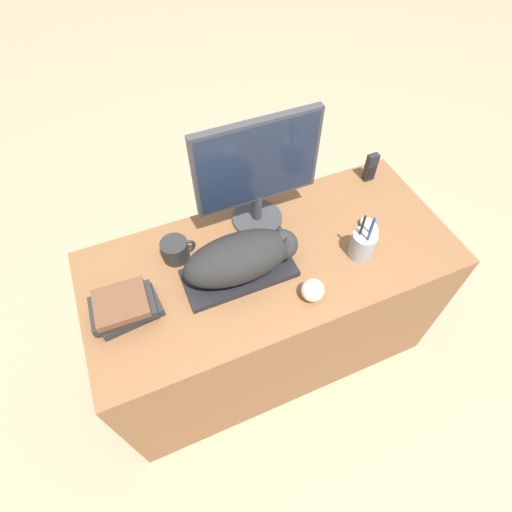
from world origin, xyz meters
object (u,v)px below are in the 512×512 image
at_px(keyboard, 239,273).
at_px(phone, 371,167).
at_px(computer_mouse, 369,226).
at_px(coffee_mug, 176,250).
at_px(cat, 244,256).
at_px(baseball, 313,290).
at_px(book_stack, 125,308).
at_px(pen_cup, 362,244).
at_px(monitor, 258,170).

distance_m(keyboard, phone, 0.74).
xyz_separation_m(computer_mouse, coffee_mug, (-0.72, 0.16, 0.02)).
height_order(cat, coffee_mug, cat).
bearing_deg(computer_mouse, keyboard, -179.42).
distance_m(computer_mouse, baseball, 0.39).
height_order(cat, book_stack, cat).
relative_size(keyboard, baseball, 4.93).
relative_size(computer_mouse, pen_cup, 0.45).
relative_size(monitor, pen_cup, 2.06).
relative_size(baseball, phone, 0.63).
xyz_separation_m(coffee_mug, pen_cup, (0.62, -0.25, 0.02)).
height_order(monitor, pen_cup, monitor).
bearing_deg(book_stack, baseball, -16.23).
bearing_deg(computer_mouse, baseball, -151.97).
xyz_separation_m(cat, computer_mouse, (0.52, 0.01, -0.08)).
height_order(pen_cup, book_stack, pen_cup).
height_order(computer_mouse, baseball, baseball).
xyz_separation_m(computer_mouse, phone, (0.15, 0.25, 0.04)).
distance_m(monitor, phone, 0.57).
bearing_deg(cat, phone, 20.58).
relative_size(monitor, computer_mouse, 4.64).
bearing_deg(coffee_mug, computer_mouse, -12.54).
bearing_deg(computer_mouse, pen_cup, -136.80).
bearing_deg(baseball, pen_cup, 20.64).
bearing_deg(cat, book_stack, -179.18).
height_order(computer_mouse, phone, phone).
height_order(keyboard, book_stack, book_stack).
distance_m(coffee_mug, pen_cup, 0.67).
bearing_deg(monitor, book_stack, -158.27).
height_order(baseball, book_stack, book_stack).
height_order(computer_mouse, book_stack, book_stack).
xyz_separation_m(monitor, computer_mouse, (0.38, -0.21, -0.24)).
distance_m(coffee_mug, phone, 0.88).
bearing_deg(computer_mouse, book_stack, -179.30).
height_order(monitor, baseball, monitor).
distance_m(coffee_mug, book_stack, 0.28).
xyz_separation_m(computer_mouse, book_stack, (-0.93, -0.01, 0.03)).
bearing_deg(cat, baseball, -45.45).
distance_m(phone, book_stack, 1.12).
bearing_deg(book_stack, computer_mouse, 0.70).
xyz_separation_m(computer_mouse, pen_cup, (-0.10, -0.09, 0.04)).
height_order(keyboard, pen_cup, pen_cup).
relative_size(keyboard, pen_cup, 1.79).
distance_m(cat, monitor, 0.30).
relative_size(monitor, book_stack, 2.04).
relative_size(monitor, phone, 3.57).
bearing_deg(phone, monitor, -176.11).
bearing_deg(pen_cup, cat, 168.78).
bearing_deg(cat, coffee_mug, 140.28).
xyz_separation_m(pen_cup, book_stack, (-0.84, 0.08, -0.01)).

